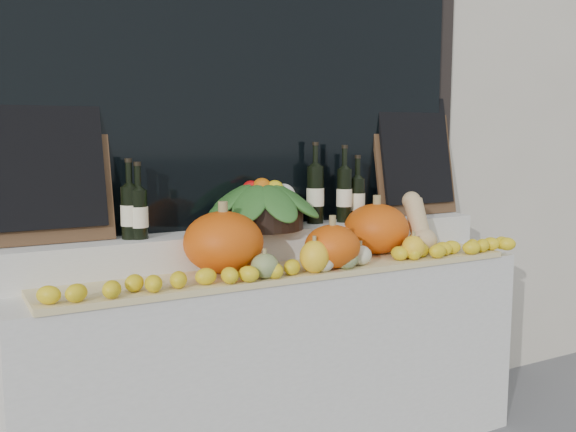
% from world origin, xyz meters
% --- Properties ---
extents(display_sill, '(2.30, 0.55, 0.88)m').
position_xyz_m(display_sill, '(0.00, 1.52, 0.44)').
color(display_sill, silver).
rests_on(display_sill, ground).
extents(rear_tier, '(2.30, 0.25, 0.16)m').
position_xyz_m(rear_tier, '(0.00, 1.68, 0.96)').
color(rear_tier, silver).
rests_on(rear_tier, display_sill).
extents(straw_bedding, '(2.10, 0.32, 0.02)m').
position_xyz_m(straw_bedding, '(0.00, 1.40, 0.89)').
color(straw_bedding, tan).
rests_on(straw_bedding, display_sill).
extents(pumpkin_left, '(0.41, 0.41, 0.25)m').
position_xyz_m(pumpkin_left, '(-0.29, 1.46, 1.03)').
color(pumpkin_left, '#DF550B').
rests_on(pumpkin_left, straw_bedding).
extents(pumpkin_right, '(0.36, 0.36, 0.24)m').
position_xyz_m(pumpkin_right, '(0.50, 1.50, 1.02)').
color(pumpkin_right, '#DF550B').
rests_on(pumpkin_right, straw_bedding).
extents(pumpkin_center, '(0.27, 0.27, 0.18)m').
position_xyz_m(pumpkin_center, '(0.14, 1.32, 1.00)').
color(pumpkin_center, '#DF550B').
rests_on(pumpkin_center, straw_bedding).
extents(butternut_squash, '(0.13, 0.20, 0.29)m').
position_xyz_m(butternut_squash, '(0.70, 1.43, 1.03)').
color(butternut_squash, tan).
rests_on(butternut_squash, straw_bedding).
extents(decorative_gourds, '(0.86, 0.15, 0.15)m').
position_xyz_m(decorative_gourds, '(0.14, 1.29, 0.96)').
color(decorative_gourds, '#325E1C').
rests_on(decorative_gourds, straw_bedding).
extents(lemon_heap, '(2.20, 0.16, 0.06)m').
position_xyz_m(lemon_heap, '(0.00, 1.29, 0.94)').
color(lemon_heap, yellow).
rests_on(lemon_heap, straw_bedding).
extents(produce_bowl, '(0.57, 0.57, 0.24)m').
position_xyz_m(produce_bowl, '(-0.02, 1.66, 1.15)').
color(produce_bowl, black).
rests_on(produce_bowl, rear_tier).
extents(wine_bottle_far_left, '(0.08, 0.08, 0.33)m').
position_xyz_m(wine_bottle_far_left, '(-0.61, 1.67, 1.15)').
color(wine_bottle_far_left, black).
rests_on(wine_bottle_far_left, rear_tier).
extents(wine_bottle_near_left, '(0.08, 0.08, 0.31)m').
position_xyz_m(wine_bottle_near_left, '(-0.58, 1.65, 1.15)').
color(wine_bottle_near_left, black).
rests_on(wine_bottle_near_left, rear_tier).
extents(wine_bottle_tall, '(0.08, 0.08, 0.39)m').
position_xyz_m(wine_bottle_tall, '(0.28, 1.69, 1.18)').
color(wine_bottle_tall, black).
rests_on(wine_bottle_tall, rear_tier).
extents(wine_bottle_near_right, '(0.08, 0.08, 0.37)m').
position_xyz_m(wine_bottle_near_right, '(0.43, 1.66, 1.17)').
color(wine_bottle_near_right, black).
rests_on(wine_bottle_near_right, rear_tier).
extents(wine_bottle_far_right, '(0.08, 0.08, 0.32)m').
position_xyz_m(wine_bottle_far_right, '(0.51, 1.67, 1.15)').
color(wine_bottle_far_right, black).
rests_on(wine_bottle_far_right, rear_tier).
extents(chalkboard_left, '(0.50, 0.15, 0.61)m').
position_xyz_m(chalkboard_left, '(-0.92, 1.74, 1.36)').
color(chalkboard_left, '#4C331E').
rests_on(chalkboard_left, rear_tier).
extents(chalkboard_right, '(0.50, 0.15, 0.61)m').
position_xyz_m(chalkboard_right, '(0.92, 1.74, 1.36)').
color(chalkboard_right, '#4C331E').
rests_on(chalkboard_right, rear_tier).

